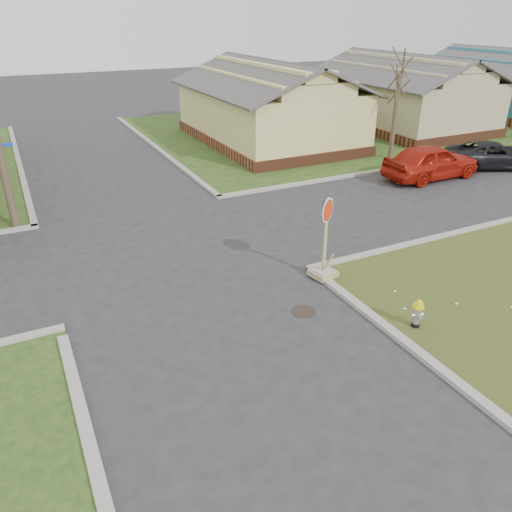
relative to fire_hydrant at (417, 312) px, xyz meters
name	(u,v)px	position (x,y,z in m)	size (l,w,h in m)	color
ground	(218,323)	(-4.29, 2.36, -0.47)	(120.00, 120.00, 0.00)	#29292C
verge_far_right	(406,120)	(17.71, 20.36, -0.44)	(37.00, 19.00, 0.05)	#264016
curbs	(161,247)	(-4.29, 7.36, -0.47)	(80.00, 40.00, 0.12)	#9F9A8F
manhole	(304,311)	(-2.09, 1.86, -0.46)	(0.64, 0.64, 0.01)	black
side_house_yellow	(268,104)	(5.71, 18.86, 1.72)	(7.60, 11.60, 4.70)	brown
side_house_tan	(402,93)	(15.71, 18.86, 1.72)	(7.60, 11.60, 4.70)	brown
side_house_teal	(508,84)	(25.71, 18.86, 1.72)	(7.60, 11.60, 4.70)	brown
tree_mid_right	(395,118)	(9.71, 12.56, 1.68)	(0.22, 0.22, 4.20)	#3E3324
fire_hydrant	(417,312)	(0.00, 0.00, 0.00)	(0.28, 0.28, 0.76)	black
stop_sign	(324,260)	(-0.61, 3.21, 0.11)	(0.69, 0.68, 2.44)	#A28758
red_sedan	(431,161)	(9.15, 9.13, 0.34)	(1.91, 4.74, 1.61)	#A8180C
dark_pickup	(494,155)	(13.29, 9.12, 0.17)	(2.10, 4.55, 1.26)	black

